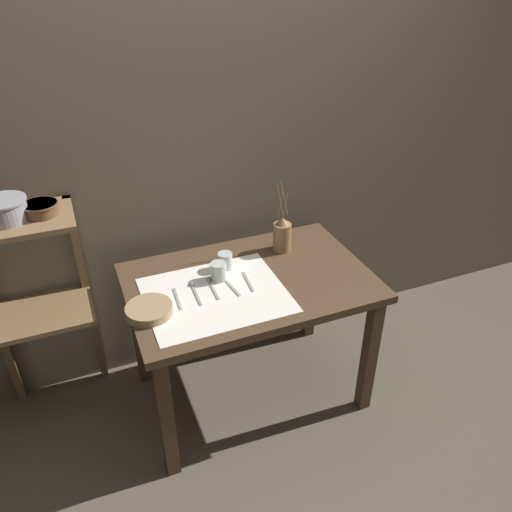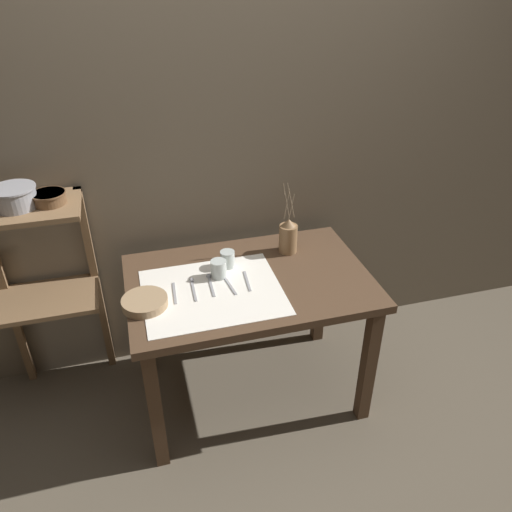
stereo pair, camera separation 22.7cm
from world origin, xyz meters
name	(u,v)px [view 1 (the left image)]	position (x,y,z in m)	size (l,w,h in m)	color
ground_plane	(250,390)	(0.00, 0.00, 0.00)	(12.00, 12.00, 0.00)	brown
stone_wall_back	(213,150)	(0.00, 0.48, 1.20)	(7.00, 0.06, 2.40)	#6B5E4C
wooden_table	(250,297)	(0.00, 0.00, 0.63)	(1.13, 0.75, 0.73)	#4C3523
wooden_shelf_unit	(33,282)	(-0.93, 0.31, 0.77)	(0.47, 0.32, 1.10)	brown
linen_cloth	(215,295)	(-0.19, -0.06, 0.74)	(0.62, 0.51, 0.00)	white
pitcher_with_flowers	(282,235)	(0.25, 0.19, 0.82)	(0.09, 0.09, 0.37)	olive
wooden_bowl	(149,310)	(-0.49, -0.08, 0.75)	(0.20, 0.20, 0.04)	#9E7F5B
glass_tumbler_near	(218,271)	(-0.13, 0.05, 0.78)	(0.07, 0.07, 0.09)	#B7C1BC
glass_tumbler_far	(225,261)	(-0.07, 0.13, 0.78)	(0.07, 0.07, 0.08)	#B7C1BC
fork_inner	(177,299)	(-0.35, -0.03, 0.74)	(0.02, 0.16, 0.00)	#939399
spoon_inner	(194,288)	(-0.26, 0.02, 0.74)	(0.02, 0.17, 0.02)	#939399
spoon_outer	(210,283)	(-0.18, 0.03, 0.74)	(0.02, 0.17, 0.02)	#939399
knife_center	(232,287)	(-0.10, -0.03, 0.74)	(0.03, 0.16, 0.00)	#939399
fork_outer	(248,282)	(-0.02, -0.02, 0.74)	(0.03, 0.16, 0.00)	#939399
metal_pot_large	(4,209)	(-0.96, 0.27, 1.15)	(0.19, 0.19, 0.09)	#939399
metal_pot_small	(41,208)	(-0.82, 0.27, 1.13)	(0.15, 0.15, 0.05)	brown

